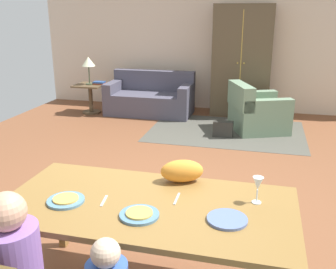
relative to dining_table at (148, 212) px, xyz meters
The scene contains 21 objects.
ground_plane 2.47m from the dining_table, 96.58° to the left, with size 7.46×6.72×0.02m, color brown.
back_wall 5.81m from the dining_table, 92.69° to the left, with size 7.46×0.10×2.70m, color beige.
dining_table is the anchor object (origin of this frame).
plate_near_man 0.56m from the dining_table, 167.43° to the right, with size 0.25×0.25×0.02m, color #55829E.
pizza_near_man 0.56m from the dining_table, 167.43° to the right, with size 0.17×0.17×0.01m, color gold.
plate_near_child 0.19m from the dining_table, 90.00° to the right, with size 0.25×0.25×0.02m, color teal.
pizza_near_child 0.20m from the dining_table, 90.00° to the right, with size 0.17×0.17×0.01m, color gold.
plate_near_woman 0.55m from the dining_table, 10.52° to the right, with size 0.25×0.25×0.02m, color #586EA6.
wine_glass 0.75m from the dining_table, 14.33° to the left, with size 0.07×0.07×0.19m.
fork 0.31m from the dining_table, behind, with size 0.02×0.15×0.01m, color silver.
knife 0.21m from the dining_table, 29.58° to the left, with size 0.01×0.17×0.01m, color silver.
cat 0.44m from the dining_table, 68.73° to the left, with size 0.32×0.16×0.17m, color orange.
area_rug 4.21m from the dining_table, 88.31° to the left, with size 2.60×1.80×0.01m, color #4B4A41.
couch 5.24m from the dining_table, 106.51° to the left, with size 1.67×0.86×0.82m.
armchair 4.39m from the dining_table, 82.12° to the left, with size 1.12×1.11×0.82m.
armoire 5.39m from the dining_table, 87.36° to the left, with size 1.10×0.59×2.10m.
side_table 5.46m from the dining_table, 119.23° to the left, with size 0.56×0.56×0.58m.
table_lamp 5.46m from the dining_table, 119.23° to the left, with size 0.26×0.26×0.54m.
book_lower 5.41m from the dining_table, 117.23° to the left, with size 0.22×0.16×0.03m, color brown.
book_upper 5.41m from the dining_table, 117.32° to the left, with size 0.22×0.16×0.03m, color navy.
handbag 3.90m from the dining_table, 88.52° to the left, with size 0.32×0.16×0.26m, color #2A2A26.
Camera 1 is at (0.97, -3.79, 1.99)m, focal length 41.16 mm.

